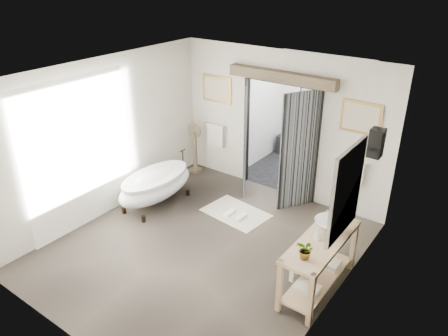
{
  "coord_description": "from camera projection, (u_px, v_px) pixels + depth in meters",
  "views": [
    {
      "loc": [
        3.84,
        -4.68,
        4.39
      ],
      "look_at": [
        0.0,
        0.6,
        1.25
      ],
      "focal_mm": 35.0,
      "sensor_mm": 36.0,
      "label": 1
    }
  ],
  "objects": [
    {
      "name": "ground_plane",
      "position": [
        203.0,
        247.0,
        7.35
      ],
      "size": [
        5.0,
        5.0,
        0.0
      ],
      "primitive_type": "plane",
      "color": "brown"
    },
    {
      "name": "room_shell",
      "position": [
        193.0,
        148.0,
        6.47
      ],
      "size": [
        4.52,
        5.02,
        2.91
      ],
      "color": "silver",
      "rests_on": "ground_plane"
    },
    {
      "name": "shower_room",
      "position": [
        312.0,
        129.0,
        9.86
      ],
      "size": [
        2.22,
        2.01,
        2.51
      ],
      "color": "black",
      "rests_on": "ground_plane"
    },
    {
      "name": "back_wall_dressing",
      "position": [
        277.0,
        122.0,
        8.36
      ],
      "size": [
        3.82,
        0.75,
        2.52
      ],
      "color": "black",
      "rests_on": "ground_plane"
    },
    {
      "name": "clawfoot_tub",
      "position": [
        156.0,
        185.0,
        8.47
      ],
      "size": [
        0.8,
        1.78,
        0.87
      ],
      "color": "black",
      "rests_on": "ground_plane"
    },
    {
      "name": "vanity",
      "position": [
        318.0,
        260.0,
        6.24
      ],
      "size": [
        0.57,
        1.6,
        0.85
      ],
      "color": "tan",
      "rests_on": "ground_plane"
    },
    {
      "name": "pedestal_mirror",
      "position": [
        195.0,
        151.0,
        9.74
      ],
      "size": [
        0.35,
        0.22,
        1.17
      ],
      "color": "brown",
      "rests_on": "ground_plane"
    },
    {
      "name": "rug",
      "position": [
        236.0,
        213.0,
        8.32
      ],
      "size": [
        1.29,
        0.94,
        0.01
      ],
      "primitive_type": "cube",
      "rotation": [
        0.0,
        0.0,
        -0.12
      ],
      "color": "beige",
      "rests_on": "ground_plane"
    },
    {
      "name": "slippers",
      "position": [
        235.0,
        215.0,
        8.19
      ],
      "size": [
        0.37,
        0.28,
        0.05
      ],
      "color": "white",
      "rests_on": "rug"
    },
    {
      "name": "basin",
      "position": [
        330.0,
        225.0,
        6.29
      ],
      "size": [
        0.54,
        0.54,
        0.16
      ],
      "primitive_type": "imported",
      "rotation": [
        0.0,
        0.0,
        0.23
      ],
      "color": "white",
      "rests_on": "vanity"
    },
    {
      "name": "plant",
      "position": [
        306.0,
        250.0,
        5.64
      ],
      "size": [
        0.3,
        0.28,
        0.27
      ],
      "primitive_type": "imported",
      "rotation": [
        0.0,
        0.0,
        -0.34
      ],
      "color": "gray",
      "rests_on": "vanity"
    },
    {
      "name": "soap_bottle_a",
      "position": [
        318.0,
        234.0,
        6.05
      ],
      "size": [
        0.1,
        0.1,
        0.18
      ],
      "primitive_type": "imported",
      "rotation": [
        0.0,
        0.0,
        -0.22
      ],
      "color": "gray",
      "rests_on": "vanity"
    },
    {
      "name": "soap_bottle_b",
      "position": [
        340.0,
        212.0,
        6.59
      ],
      "size": [
        0.15,
        0.15,
        0.18
      ],
      "primitive_type": "imported",
      "rotation": [
        0.0,
        0.0,
        0.1
      ],
      "color": "gray",
      "rests_on": "vanity"
    }
  ]
}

